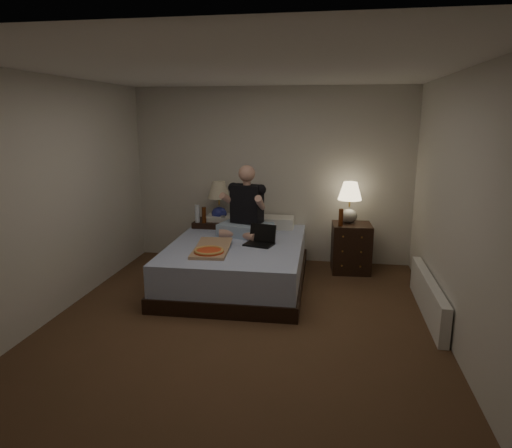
% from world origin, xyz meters
% --- Properties ---
extents(floor, '(4.00, 4.50, 0.00)m').
position_xyz_m(floor, '(0.00, 0.00, 0.00)').
color(floor, brown).
rests_on(floor, ground).
extents(ceiling, '(4.00, 4.50, 0.00)m').
position_xyz_m(ceiling, '(0.00, 0.00, 2.50)').
color(ceiling, white).
rests_on(ceiling, ground).
extents(wall_back, '(4.00, 0.00, 2.50)m').
position_xyz_m(wall_back, '(0.00, 2.25, 1.25)').
color(wall_back, beige).
rests_on(wall_back, ground).
extents(wall_front, '(4.00, 0.00, 2.50)m').
position_xyz_m(wall_front, '(0.00, -2.25, 1.25)').
color(wall_front, beige).
rests_on(wall_front, ground).
extents(wall_left, '(0.00, 4.50, 2.50)m').
position_xyz_m(wall_left, '(-2.00, 0.00, 1.25)').
color(wall_left, beige).
rests_on(wall_left, ground).
extents(wall_right, '(0.00, 4.50, 2.50)m').
position_xyz_m(wall_right, '(2.00, 0.00, 1.25)').
color(wall_right, beige).
rests_on(wall_right, ground).
extents(bed, '(1.66, 2.19, 0.54)m').
position_xyz_m(bed, '(-0.29, 1.17, 0.27)').
color(bed, '#576DAF').
rests_on(bed, floor).
extents(nightstand_left, '(0.48, 0.44, 0.62)m').
position_xyz_m(nightstand_left, '(-0.82, 1.97, 0.31)').
color(nightstand_left, black).
rests_on(nightstand_left, floor).
extents(nightstand_right, '(0.54, 0.50, 0.67)m').
position_xyz_m(nightstand_right, '(1.16, 1.87, 0.33)').
color(nightstand_right, black).
rests_on(nightstand_right, floor).
extents(lamp_left, '(0.34, 0.34, 0.56)m').
position_xyz_m(lamp_left, '(-0.73, 2.03, 0.90)').
color(lamp_left, navy).
rests_on(lamp_left, nightstand_left).
extents(lamp_right, '(0.40, 0.40, 0.56)m').
position_xyz_m(lamp_right, '(1.11, 1.95, 0.95)').
color(lamp_right, '#9B9C93').
rests_on(lamp_right, nightstand_right).
extents(water_bottle, '(0.07, 0.07, 0.25)m').
position_xyz_m(water_bottle, '(-0.99, 1.82, 0.75)').
color(water_bottle, silver).
rests_on(water_bottle, nightstand_left).
extents(soda_can, '(0.07, 0.07, 0.10)m').
position_xyz_m(soda_can, '(-0.64, 1.88, 0.67)').
color(soda_can, '#B1B0AB').
rests_on(soda_can, nightstand_left).
extents(beer_bottle_left, '(0.06, 0.06, 0.23)m').
position_xyz_m(beer_bottle_left, '(-0.89, 1.80, 0.74)').
color(beer_bottle_left, '#4F230B').
rests_on(beer_bottle_left, nightstand_left).
extents(beer_bottle_right, '(0.06, 0.06, 0.23)m').
position_xyz_m(beer_bottle_right, '(1.00, 1.73, 0.78)').
color(beer_bottle_right, '#58250C').
rests_on(beer_bottle_right, nightstand_right).
extents(person, '(0.77, 0.68, 0.93)m').
position_xyz_m(person, '(-0.25, 1.53, 1.01)').
color(person, black).
rests_on(person, bed).
extents(laptop, '(0.40, 0.36, 0.24)m').
position_xyz_m(laptop, '(0.01, 1.08, 0.66)').
color(laptop, black).
rests_on(laptop, bed).
extents(pizza_box, '(0.46, 0.79, 0.08)m').
position_xyz_m(pizza_box, '(-0.49, 0.58, 0.58)').
color(pizza_box, tan).
rests_on(pizza_box, bed).
extents(radiator, '(0.10, 1.60, 0.40)m').
position_xyz_m(radiator, '(1.93, 0.57, 0.20)').
color(radiator, silver).
rests_on(radiator, floor).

